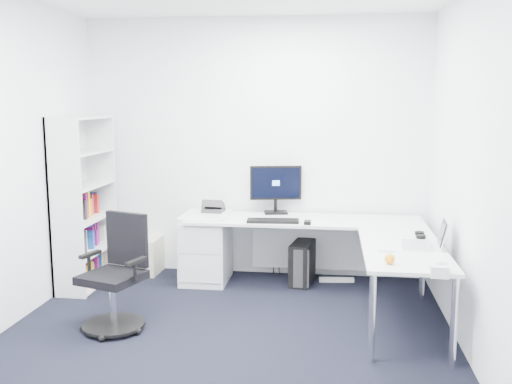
# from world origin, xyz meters

# --- Properties ---
(ground) EXTENTS (4.20, 4.20, 0.00)m
(ground) POSITION_xyz_m (0.00, 0.00, 0.00)
(ground) COLOR black
(wall_back) EXTENTS (3.60, 0.02, 2.70)m
(wall_back) POSITION_xyz_m (0.00, 2.10, 1.35)
(wall_back) COLOR white
(wall_back) RESTS_ON ground
(wall_front) EXTENTS (3.60, 0.02, 2.70)m
(wall_front) POSITION_xyz_m (0.00, -2.10, 1.35)
(wall_front) COLOR white
(wall_front) RESTS_ON ground
(wall_right) EXTENTS (0.02, 4.20, 2.70)m
(wall_right) POSITION_xyz_m (1.80, 0.00, 1.35)
(wall_right) COLOR white
(wall_right) RESTS_ON ground
(l_desk) EXTENTS (2.33, 1.30, 0.68)m
(l_desk) POSITION_xyz_m (0.55, 1.40, 0.34)
(l_desk) COLOR silver
(l_desk) RESTS_ON ground
(drawer_pedestal) EXTENTS (0.46, 0.57, 0.70)m
(drawer_pedestal) POSITION_xyz_m (-0.46, 1.73, 0.35)
(drawer_pedestal) COLOR silver
(drawer_pedestal) RESTS_ON ground
(bookshelf) EXTENTS (0.33, 0.85, 1.70)m
(bookshelf) POSITION_xyz_m (-1.62, 1.45, 0.85)
(bookshelf) COLOR silver
(bookshelf) RESTS_ON ground
(task_chair) EXTENTS (0.66, 0.66, 0.94)m
(task_chair) POSITION_xyz_m (-0.93, 0.36, 0.47)
(task_chair) COLOR black
(task_chair) RESTS_ON ground
(black_pc_tower) EXTENTS (0.26, 0.46, 0.43)m
(black_pc_tower) POSITION_xyz_m (0.53, 1.78, 0.21)
(black_pc_tower) COLOR black
(black_pc_tower) RESTS_ON ground
(beige_pc_tower) EXTENTS (0.19, 0.41, 0.38)m
(beige_pc_tower) POSITION_xyz_m (-1.11, 1.93, 0.19)
(beige_pc_tower) COLOR beige
(beige_pc_tower) RESTS_ON ground
(power_strip) EXTENTS (0.36, 0.09, 0.04)m
(power_strip) POSITION_xyz_m (0.88, 1.86, 0.02)
(power_strip) COLOR silver
(power_strip) RESTS_ON ground
(monitor) EXTENTS (0.56, 0.27, 0.52)m
(monitor) POSITION_xyz_m (0.24, 1.98, 0.94)
(monitor) COLOR black
(monitor) RESTS_ON l_desk
(black_keyboard) EXTENTS (0.51, 0.21, 0.02)m
(black_keyboard) POSITION_xyz_m (0.25, 1.54, 0.69)
(black_keyboard) COLOR black
(black_keyboard) RESTS_ON l_desk
(mouse) EXTENTS (0.07, 0.11, 0.03)m
(mouse) POSITION_xyz_m (0.59, 1.49, 0.70)
(mouse) COLOR black
(mouse) RESTS_ON l_desk
(desk_phone) EXTENTS (0.22, 0.22, 0.15)m
(desk_phone) POSITION_xyz_m (-0.41, 1.87, 0.75)
(desk_phone) COLOR #2F2F31
(desk_phone) RESTS_ON l_desk
(laptop) EXTENTS (0.36, 0.35, 0.23)m
(laptop) POSITION_xyz_m (1.50, 0.76, 0.80)
(laptop) COLOR silver
(laptop) RESTS_ON l_desk
(white_keyboard) EXTENTS (0.15, 0.45, 0.01)m
(white_keyboard) POSITION_xyz_m (1.24, 0.75, 0.69)
(white_keyboard) COLOR silver
(white_keyboard) RESTS_ON l_desk
(headphones) EXTENTS (0.13, 0.20, 0.05)m
(headphones) POSITION_xyz_m (1.58, 1.10, 0.71)
(headphones) COLOR black
(headphones) RESTS_ON l_desk
(orange_fruit) EXTENTS (0.07, 0.07, 0.07)m
(orange_fruit) POSITION_xyz_m (1.23, 0.20, 0.72)
(orange_fruit) COLOR orange
(orange_fruit) RESTS_ON l_desk
(tissue_box) EXTENTS (0.13, 0.23, 0.08)m
(tissue_box) POSITION_xyz_m (1.53, -0.00, 0.72)
(tissue_box) COLOR silver
(tissue_box) RESTS_ON l_desk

